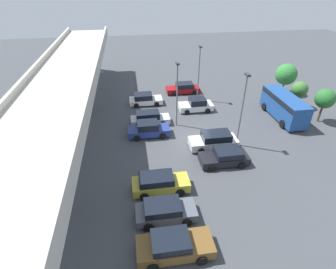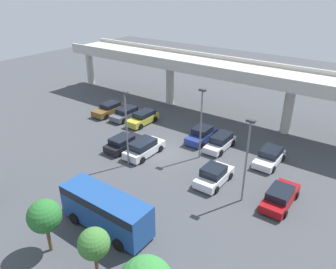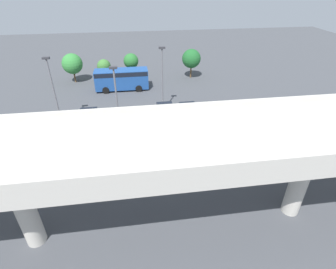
# 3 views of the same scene
# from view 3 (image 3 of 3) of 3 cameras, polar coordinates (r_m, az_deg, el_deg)

# --- Properties ---
(ground_plane) EXTENTS (110.44, 110.44, 0.00)m
(ground_plane) POSITION_cam_3_polar(r_m,az_deg,el_deg) (28.67, -3.31, 1.40)
(ground_plane) COLOR #424449
(highway_overpass) EXTENTS (52.70, 6.39, 7.44)m
(highway_overpass) POSITION_cam_3_polar(r_m,az_deg,el_deg) (14.49, 0.74, -3.38)
(highway_overpass) COLOR #BCB7AD
(highway_overpass) RESTS_ON ground_plane
(parked_car_0) EXTENTS (2.24, 4.90, 1.54)m
(parked_car_0) POSITION_cam_3_polar(r_m,az_deg,el_deg) (28.40, 24.36, -0.28)
(parked_car_0) COLOR brown
(parked_car_0) RESTS_ON ground_plane
(parked_car_1) EXTENTS (2.15, 4.41, 1.43)m
(parked_car_1) POSITION_cam_3_polar(r_m,az_deg,el_deg) (26.90, 19.22, -1.00)
(parked_car_1) COLOR #515660
(parked_car_1) RESTS_ON ground_plane
(parked_car_2) EXTENTS (2.07, 4.67, 1.58)m
(parked_car_2) POSITION_cam_3_polar(r_m,az_deg,el_deg) (25.70, 13.46, -1.44)
(parked_car_2) COLOR gold
(parked_car_2) RESTS_ON ground_plane
(parked_car_3) EXTENTS (2.22, 4.54, 1.47)m
(parked_car_3) POSITION_cam_3_polar(r_m,az_deg,el_deg) (30.36, 4.57, 4.73)
(parked_car_3) COLOR black
(parked_car_3) RESTS_ON ground_plane
(parked_car_4) EXTENTS (2.21, 4.89, 1.69)m
(parked_car_4) POSITION_cam_3_polar(r_m,az_deg,el_deg) (29.67, -0.47, 4.38)
(parked_car_4) COLOR silver
(parked_car_4) RESTS_ON ground_plane
(parked_car_5) EXTENTS (2.12, 4.50, 1.67)m
(parked_car_5) POSITION_cam_3_polar(r_m,az_deg,el_deg) (24.02, -6.14, -3.24)
(parked_car_5) COLOR navy
(parked_car_5) RESTS_ON ground_plane
(parked_car_6) EXTENTS (1.99, 4.57, 1.57)m
(parked_car_6) POSITION_cam_3_polar(r_m,az_deg,el_deg) (24.39, -12.26, -3.30)
(parked_car_6) COLOR silver
(parked_car_6) RESTS_ON ground_plane
(parked_car_7) EXTENTS (2.24, 4.35, 1.67)m
(parked_car_7) POSITION_cam_3_polar(r_m,az_deg,el_deg) (30.12, -16.82, 3.24)
(parked_car_7) COLOR silver
(parked_car_7) RESTS_ON ground_plane
(parked_car_8) EXTENTS (2.21, 4.40, 1.51)m
(parked_car_8) POSITION_cam_3_polar(r_m,az_deg,el_deg) (25.47, -24.70, -4.29)
(parked_car_8) COLOR silver
(parked_car_8) RESTS_ON ground_plane
(parked_car_9) EXTENTS (2.15, 4.88, 1.48)m
(parked_car_9) POSITION_cam_3_polar(r_m,az_deg,el_deg) (31.28, -27.67, 1.73)
(parked_car_9) COLOR maroon
(parked_car_9) RESTS_ON ground_plane
(shuttle_bus) EXTENTS (7.42, 2.65, 2.90)m
(shuttle_bus) POSITION_cam_3_polar(r_m,az_deg,el_deg) (38.53, -10.06, 12.03)
(shuttle_bus) COLOR #1E478C
(shuttle_bus) RESTS_ON ground_plane
(lamp_post_near_aisle) EXTENTS (0.70, 0.35, 7.46)m
(lamp_post_near_aisle) POSITION_cam_3_polar(r_m,az_deg,el_deg) (25.27, -11.11, 7.69)
(lamp_post_near_aisle) COLOR slate
(lamp_post_near_aisle) RESTS_ON ground_plane
(lamp_post_mid_lot) EXTENTS (0.70, 0.35, 7.70)m
(lamp_post_mid_lot) POSITION_cam_3_polar(r_m,az_deg,el_deg) (30.46, -1.25, 12.75)
(lamp_post_mid_lot) COLOR slate
(lamp_post_mid_lot) RESTS_ON ground_plane
(lamp_post_by_overpass) EXTENTS (0.70, 0.35, 7.42)m
(lamp_post_by_overpass) POSITION_cam_3_polar(r_m,az_deg,el_deg) (30.24, -23.80, 9.60)
(lamp_post_by_overpass) COLOR slate
(lamp_post_by_overpass) RESTS_ON ground_plane
(tree_front_left) EXTENTS (2.89, 2.89, 4.50)m
(tree_front_left) POSITION_cam_3_polar(r_m,az_deg,el_deg) (42.51, 5.11, 16.12)
(tree_front_left) COLOR brown
(tree_front_left) RESTS_ON ground_plane
(tree_front_centre) EXTENTS (2.26, 2.26, 4.08)m
(tree_front_centre) POSITION_cam_3_polar(r_m,az_deg,el_deg) (41.88, -8.06, 15.55)
(tree_front_centre) COLOR brown
(tree_front_centre) RESTS_ON ground_plane
(tree_front_right) EXTENTS (2.01, 2.01, 3.50)m
(tree_front_right) POSITION_cam_3_polar(r_m,az_deg,el_deg) (41.71, -13.77, 14.24)
(tree_front_right) COLOR brown
(tree_front_right) RESTS_ON ground_plane
(tree_front_far_right) EXTENTS (3.01, 3.01, 4.36)m
(tree_front_far_right) POSITION_cam_3_polar(r_m,az_deg,el_deg) (42.92, -20.12, 14.25)
(tree_front_far_right) COLOR brown
(tree_front_far_right) RESTS_ON ground_plane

